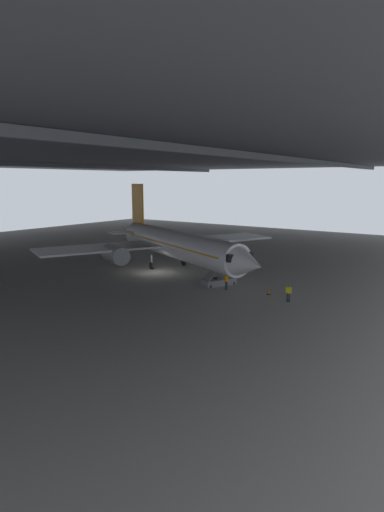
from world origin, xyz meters
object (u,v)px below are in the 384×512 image
at_px(airplane_main, 175,244).
at_px(crew_worker_near_nose, 288,292).
at_px(boarding_stairs, 219,278).
at_px(crew_worker_by_stairs, 226,280).
at_px(traffic_cone_orange, 269,292).
at_px(baggage_tug, 170,250).

distance_m(airplane_main, crew_worker_near_nose, 18.25).
xyz_separation_m(boarding_stairs, crew_worker_by_stairs, (-1.48, -1.76, 0.28)).
height_order(crew_worker_near_nose, traffic_cone_orange, crew_worker_near_nose).
height_order(boarding_stairs, crew_worker_near_nose, boarding_stairs).
bearing_deg(crew_worker_near_nose, traffic_cone_orange, 62.05).
bearing_deg(airplane_main, traffic_cone_orange, -105.06).
distance_m(boarding_stairs, traffic_cone_orange, 6.11).
relative_size(airplane_main, traffic_cone_orange, 52.63).
relative_size(crew_worker_near_nose, baggage_tug, 0.68).
bearing_deg(baggage_tug, crew_worker_by_stairs, -127.66).
xyz_separation_m(traffic_cone_orange, baggage_tug, (13.41, 22.88, 0.23)).
relative_size(boarding_stairs, crew_worker_near_nose, 2.73).
xyz_separation_m(airplane_main, boarding_stairs, (-3.40, -8.66, -2.57)).
height_order(airplane_main, baggage_tug, airplane_main).
distance_m(airplane_main, boarding_stairs, 9.65).
height_order(crew_worker_by_stairs, baggage_tug, crew_worker_by_stairs).
bearing_deg(airplane_main, boarding_stairs, -111.47).
relative_size(airplane_main, baggage_tug, 13.19).
relative_size(boarding_stairs, crew_worker_by_stairs, 2.57).
relative_size(crew_worker_near_nose, traffic_cone_orange, 2.73).
distance_m(boarding_stairs, baggage_tug, 21.15).
xyz_separation_m(boarding_stairs, crew_worker_near_nose, (-1.92, -8.64, 0.22)).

